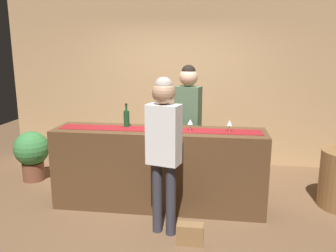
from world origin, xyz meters
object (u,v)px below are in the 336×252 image
object	(u,v)px
wine_bottle_green	(127,118)
wine_glass_near_customer	(190,122)
wine_glass_mid_counter	(230,123)
customer_sipping	(164,140)
potted_plant_tall	(32,152)
wine_bottle_amber	(166,120)
bartender	(188,114)
handbag	(190,234)

from	to	relation	value
wine_bottle_green	wine_glass_near_customer	size ratio (longest dim) A/B	2.10
wine_glass_near_customer	wine_glass_mid_counter	distance (m)	0.47
wine_bottle_green	wine_glass_mid_counter	size ratio (longest dim) A/B	2.10
customer_sipping	potted_plant_tall	world-z (taller)	customer_sipping
wine_bottle_amber	bartender	xyz separation A→B (m)	(0.23, 0.52, -0.01)
wine_bottle_amber	wine_bottle_green	xyz separation A→B (m)	(-0.52, 0.03, 0.00)
wine_bottle_green	wine_glass_mid_counter	distance (m)	1.30
wine_bottle_amber	handbag	size ratio (longest dim) A/B	1.08
wine_glass_near_customer	customer_sipping	xyz separation A→B (m)	(-0.23, -0.66, -0.05)
wine_bottle_amber	wine_glass_near_customer	size ratio (longest dim) A/B	2.10
wine_bottle_amber	bartender	distance (m)	0.57
wine_bottle_green	handbag	xyz separation A→B (m)	(0.90, -0.94, -1.02)
wine_bottle_amber	wine_glass_mid_counter	distance (m)	0.78
wine_bottle_amber	customer_sipping	distance (m)	0.73
wine_glass_near_customer	potted_plant_tall	distance (m)	2.63
wine_bottle_green	bartender	distance (m)	0.89
wine_bottle_amber	potted_plant_tall	bearing A→B (deg)	165.52
customer_sipping	handbag	distance (m)	1.02
wine_glass_mid_counter	handbag	distance (m)	1.38
bartender	wine_bottle_amber	bearing A→B (deg)	80.15
bartender	potted_plant_tall	world-z (taller)	bartender
wine_glass_near_customer	wine_glass_mid_counter	size ratio (longest dim) A/B	1.00
wine_glass_near_customer	customer_sipping	distance (m)	0.70
wine_glass_near_customer	wine_glass_mid_counter	xyz separation A→B (m)	(0.47, 0.01, 0.00)
wine_bottle_amber	wine_glass_near_customer	xyz separation A→B (m)	(0.31, -0.06, -0.01)
wine_glass_mid_counter	bartender	bearing A→B (deg)	133.60
wine_glass_near_customer	handbag	bearing A→B (deg)	-84.87
bartender	handbag	bearing A→B (deg)	110.13
bartender	handbag	world-z (taller)	bartender
wine_bottle_amber	customer_sipping	world-z (taller)	customer_sipping
wine_glass_near_customer	customer_sipping	world-z (taller)	customer_sipping
bartender	potted_plant_tall	bearing A→B (deg)	13.22
wine_bottle_green	potted_plant_tall	bearing A→B (deg)	162.28
wine_glass_near_customer	potted_plant_tall	xyz separation A→B (m)	(-2.47, 0.62, -0.67)
potted_plant_tall	wine_glass_near_customer	bearing A→B (deg)	-14.15
wine_glass_near_customer	bartender	world-z (taller)	bartender
wine_glass_mid_counter	potted_plant_tall	distance (m)	3.08
wine_bottle_green	customer_sipping	world-z (taller)	customer_sipping
bartender	potted_plant_tall	distance (m)	2.49
wine_bottle_amber	wine_glass_mid_counter	world-z (taller)	wine_bottle_amber
wine_bottle_green	customer_sipping	xyz separation A→B (m)	(0.60, -0.76, -0.06)
wine_glass_near_customer	bartender	distance (m)	0.59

